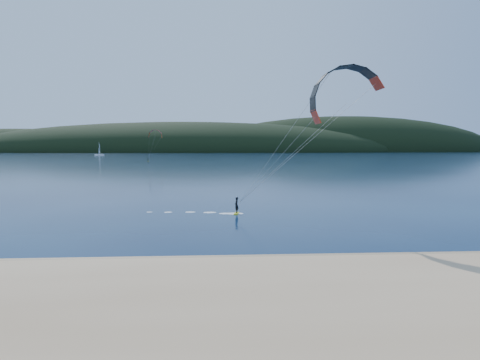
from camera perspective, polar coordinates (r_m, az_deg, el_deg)
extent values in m
plane|color=#061532|center=(22.81, -4.95, -14.71)|extent=(1800.00, 1800.00, 0.00)
cube|color=#8C6F52|center=(27.08, -4.69, -11.47)|extent=(220.00, 2.50, 0.10)
ellipsoid|color=black|center=(743.29, -7.29, 3.96)|extent=(840.00, 280.00, 110.00)
ellipsoid|color=black|center=(823.47, 15.03, 3.90)|extent=(600.00, 240.00, 140.00)
ellipsoid|color=black|center=(887.35, -28.83, 3.53)|extent=(520.00, 220.00, 90.00)
cube|color=yellow|center=(46.02, -0.51, -4.77)|extent=(0.74, 1.55, 0.09)
imported|color=black|center=(45.87, -0.51, -3.60)|extent=(0.55, 0.74, 1.84)
cylinder|color=gray|center=(42.97, 7.11, 3.41)|extent=(0.02, 0.02, 15.95)
cube|color=yellow|center=(235.22, -12.97, 2.64)|extent=(1.16, 1.52, 0.08)
imported|color=black|center=(235.20, -12.97, 2.87)|extent=(1.05, 1.12, 1.83)
cylinder|color=gray|center=(232.00, -12.45, 4.52)|extent=(0.02, 0.02, 14.43)
cube|color=white|center=(436.12, -19.43, 3.41)|extent=(9.51, 4.35, 1.60)
cylinder|color=white|center=(436.06, -19.46, 4.23)|extent=(0.23, 0.23, 12.60)
cube|color=white|center=(437.59, -19.39, 4.24)|extent=(0.53, 2.95, 9.16)
cube|color=white|center=(434.30, -19.51, 3.93)|extent=(0.42, 2.27, 5.73)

